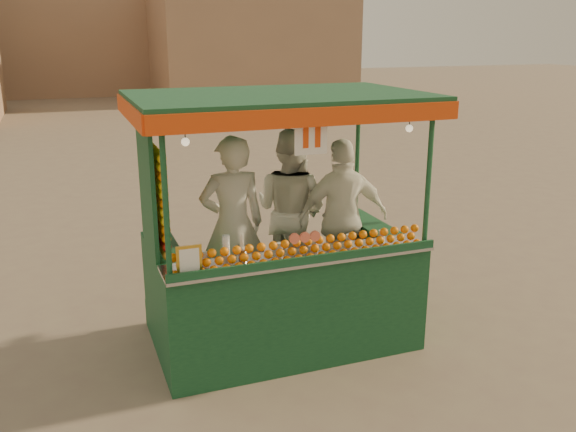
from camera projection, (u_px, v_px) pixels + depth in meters
name	position (u px, v px, depth m)	size (l,w,h in m)	color
ground	(291.00, 334.00, 6.55)	(90.00, 90.00, 0.00)	brown
building_right	(250.00, 45.00, 29.72)	(9.00, 6.00, 5.00)	#957155
building_center	(49.00, 24.00, 31.79)	(14.00, 7.00, 7.00)	#957155
juice_cart	(277.00, 268.00, 6.14)	(2.78, 1.80, 2.53)	#103D22
vendor_left	(233.00, 225.00, 6.23)	(0.68, 0.46, 1.83)	silver
vendor_middle	(291.00, 210.00, 6.78)	(1.08, 1.11, 1.81)	silver
vendor_right	(343.00, 218.00, 6.64)	(1.05, 0.53, 1.72)	white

